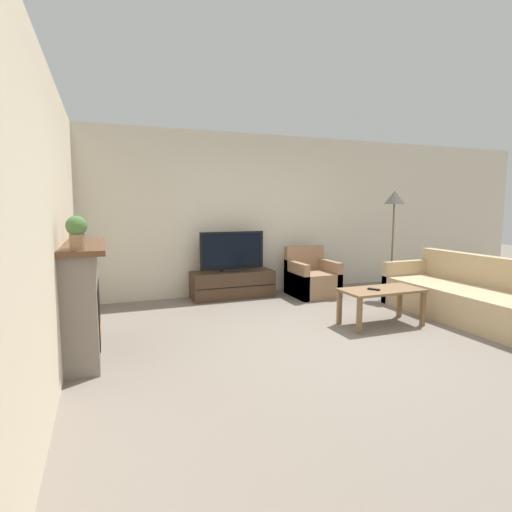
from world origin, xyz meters
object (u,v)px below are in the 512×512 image
Objects in this scene: coffee_table at (381,294)px; remote at (374,289)px; floor_lamp at (394,205)px; mantel_vase_left at (78,234)px; couch at (469,298)px; tv at (232,253)px; armchair at (311,279)px; potted_plant at (77,231)px; mantel_clock at (82,235)px; tv_stand at (232,284)px; fireplace at (83,298)px.

remote is (-0.14, -0.02, 0.08)m from coffee_table.
mantel_vase_left is at bearing -162.71° from floor_lamp.
coffee_table is 1.31m from couch.
tv is 1.32× the size of armchair.
potted_plant is 4.18m from armchair.
mantel_vase_left is 0.35× the size of armchair.
floor_lamp is at bearing 10.76° from remote.
mantel_clock is at bearing -141.84° from tv.
coffee_table is (1.30, -2.11, 0.18)m from tv_stand.
mantel_vase_left is 0.16× the size of floor_lamp.
fireplace is 2.86m from tv_stand.
couch is at bearing -41.62° from tv_stand.
remote is 2.16m from floor_lamp.
remote is 0.08× the size of floor_lamp.
floor_lamp reaches higher than couch.
remote is at bearing 5.52° from potted_plant.
armchair reaches higher than coffee_table.
armchair is 1.80m from coffee_table.
floor_lamp is (1.23, -0.50, 1.24)m from armchair.
potted_plant reaches higher than fireplace.
mantel_clock reaches higher than armchair.
mantel_vase_left is at bearing -133.44° from tv_stand.
mantel_clock reaches higher than coffee_table.
fireplace is 0.65m from mantel_clock.
tv_stand is at bearing 162.06° from floor_lamp.
mantel_clock is 0.11× the size of tv_stand.
potted_plant reaches higher than tv.
tv is 3.49m from couch.
floor_lamp is at bearing 17.29° from mantel_vase_left.
fireplace is 5.17× the size of mantel_vase_left.
floor_lamp reaches higher than remote.
armchair is (3.46, 1.52, -0.30)m from fireplace.
potted_plant is 3.44m from tv_stand.
fireplace is 1.08× the size of tv_stand.
tv_stand is 0.77× the size of floor_lamp.
floor_lamp is (4.67, 1.64, 0.22)m from potted_plant.
tv is 7.25× the size of remote.
armchair is 0.46× the size of floor_lamp.
mantel_vase_left is (0.02, -0.43, 0.68)m from fireplace.
remote is at bearing 173.29° from couch.
remote is at bearing -7.55° from mantel_clock.
floor_lamp is at bearing -17.89° from tv.
tv_stand is 2.49m from coffee_table.
armchair is at bearing -13.72° from tv_stand.
mantel_vase_left is 0.12× the size of couch.
floor_lamp is (4.67, 0.88, 0.31)m from mantel_clock.
couch is (2.59, -2.30, -0.47)m from tv.
tv is 2.76m from floor_lamp.
remote is at bearing -61.31° from tv.
mantel_vase_left is 3.17m from tv.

